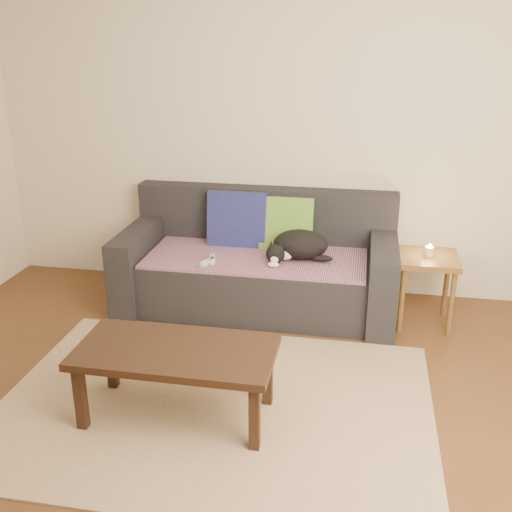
# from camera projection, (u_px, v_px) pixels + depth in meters

# --- Properties ---
(ground) EXTENTS (4.50, 4.50, 0.00)m
(ground) POSITION_uv_depth(u_px,v_px,m) (208.00, 422.00, 3.35)
(ground) COLOR brown
(ground) RESTS_ON ground
(back_wall) EXTENTS (4.50, 0.04, 2.60)m
(back_wall) POSITION_uv_depth(u_px,v_px,m) (268.00, 132.00, 4.73)
(back_wall) COLOR beige
(back_wall) RESTS_ON ground
(sofa) EXTENTS (2.10, 0.94, 0.87)m
(sofa) POSITION_uv_depth(u_px,v_px,m) (258.00, 268.00, 4.69)
(sofa) COLOR #232328
(sofa) RESTS_ON ground
(throw_blanket) EXTENTS (1.66, 0.74, 0.02)m
(throw_blanket) POSITION_uv_depth(u_px,v_px,m) (256.00, 258.00, 4.56)
(throw_blanket) COLOR #4A2A4F
(throw_blanket) RESTS_ON sofa
(cushion_navy) EXTENTS (0.47, 0.19, 0.48)m
(cushion_navy) POSITION_uv_depth(u_px,v_px,m) (237.00, 221.00, 4.76)
(cushion_navy) COLOR #121A4D
(cushion_navy) RESTS_ON throw_blanket
(cushion_green) EXTENTS (0.42, 0.19, 0.43)m
(cushion_green) POSITION_uv_depth(u_px,v_px,m) (287.00, 224.00, 4.69)
(cushion_green) COLOR #0B4C2E
(cushion_green) RESTS_ON throw_blanket
(cat) EXTENTS (0.50, 0.41, 0.22)m
(cat) POSITION_uv_depth(u_px,v_px,m) (298.00, 245.00, 4.48)
(cat) COLOR black
(cat) RESTS_ON throw_blanket
(wii_remote_a) EXTENTS (0.07, 0.15, 0.03)m
(wii_remote_a) POSITION_uv_depth(u_px,v_px,m) (213.00, 259.00, 4.45)
(wii_remote_a) COLOR white
(wii_remote_a) RESTS_ON throw_blanket
(wii_remote_b) EXTENTS (0.09, 0.15, 0.03)m
(wii_remote_b) POSITION_uv_depth(u_px,v_px,m) (207.00, 262.00, 4.40)
(wii_remote_b) COLOR white
(wii_remote_b) RESTS_ON throw_blanket
(side_table) EXTENTS (0.43, 0.43, 0.53)m
(side_table) POSITION_uv_depth(u_px,v_px,m) (427.00, 268.00, 4.33)
(side_table) COLOR brown
(side_table) RESTS_ON ground
(candle) EXTENTS (0.06, 0.06, 0.09)m
(candle) POSITION_uv_depth(u_px,v_px,m) (429.00, 251.00, 4.28)
(candle) COLOR beige
(candle) RESTS_ON side_table
(rug) EXTENTS (2.50, 1.80, 0.01)m
(rug) POSITION_uv_depth(u_px,v_px,m) (215.00, 405.00, 3.49)
(rug) COLOR tan
(rug) RESTS_ON ground
(coffee_table) EXTENTS (1.09, 0.54, 0.43)m
(coffee_table) POSITION_uv_depth(u_px,v_px,m) (176.00, 357.00, 3.27)
(coffee_table) COLOR black
(coffee_table) RESTS_ON rug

